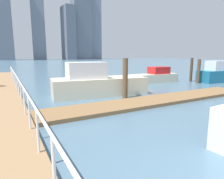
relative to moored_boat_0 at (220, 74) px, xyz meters
The scene contains 14 objects.
ground_plane 17.89m from the moored_boat_0, 151.37° to the left, with size 300.00×300.00×0.00m, color slate.
floating_dock 12.41m from the moored_boat_0, 162.84° to the right, with size 14.70×2.00×0.18m, color olive.
boardwalk_railing 18.90m from the moored_boat_0, behind, with size 0.06×28.80×1.08m.
dock_piling_0 2.93m from the moored_boat_0, 146.48° to the left, with size 0.27×0.27×2.44m, color #473826.
dock_piling_1 12.98m from the moored_boat_0, behind, with size 0.33×0.33×2.51m, color brown.
dock_piling_2 2.93m from the moored_boat_0, behind, with size 0.31×0.31×2.34m, color brown.
moored_boat_0 is the anchor object (origin of this frame).
moored_boat_2 14.03m from the moored_boat_0, behind, with size 6.50×2.91×2.25m.
moored_boat_3 6.87m from the moored_boat_0, 154.77° to the left, with size 5.27×1.66×1.55m.
skyline_tower_2 132.80m from the moored_boat_0, 98.45° to the left, with size 11.24×13.62×64.77m, color slate.
skyline_tower_3 136.23m from the moored_boat_0, 88.88° to the left, with size 8.07×11.33×66.05m, color slate.
skyline_tower_4 132.60m from the moored_boat_0, 80.02° to the left, with size 7.04×12.00×37.56m, color slate.
skyline_tower_5 138.76m from the moored_boat_0, 75.73° to the left, with size 13.28×10.05×57.05m, color slate.
skyline_tower_6 149.99m from the moored_boat_0, 71.77° to the left, with size 11.06×12.85×60.16m, color gray.
Camera 1 is at (-3.68, -0.51, 2.64)m, focal length 30.84 mm.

